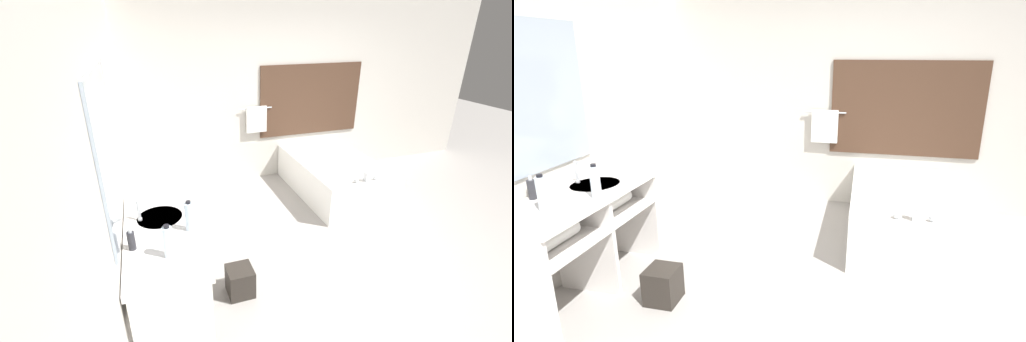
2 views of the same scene
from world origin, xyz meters
The scene contains 10 objects.
ground_plane centered at (0.00, 0.00, 0.00)m, with size 16.00×16.00×0.00m, color #A8A39E.
wall_back_with_blinds centered at (0.02, 2.23, 1.34)m, with size 7.40×0.13×2.70m.
wall_left_with_mirror centered at (-2.23, -0.01, 1.35)m, with size 0.08×7.40×2.70m.
vanity_counter centered at (-1.90, -0.24, 0.61)m, with size 0.58×1.35×0.85m.
sink_faucet centered at (-2.06, -0.06, 0.93)m, with size 0.09×0.04×0.18m.
bathtub centered at (0.62, 1.33, 0.28)m, with size 1.06×1.72×0.63m.
water_bottle_1 centered at (-1.87, -0.62, 0.97)m, with size 0.07×0.07×0.26m.
water_bottle_2 centered at (-1.68, -0.33, 0.97)m, with size 0.07×0.07×0.26m.
soap_dispenser centered at (-2.12, -0.46, 0.92)m, with size 0.06×0.06×0.17m.
waste_bin centered at (-1.26, -0.26, 0.14)m, with size 0.24×0.24×0.28m.
Camera 2 is at (0.15, -2.68, 1.87)m, focal length 28.00 mm.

